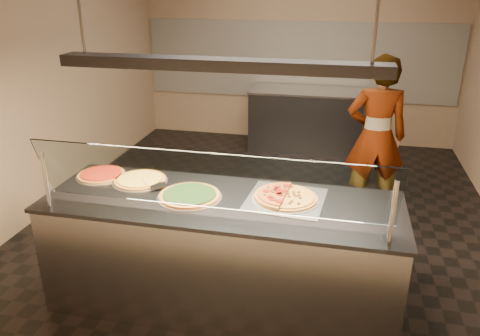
% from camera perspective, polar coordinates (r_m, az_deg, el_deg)
% --- Properties ---
extents(ground, '(5.00, 6.00, 0.02)m').
position_cam_1_polar(ground, '(5.23, 2.95, -6.56)').
color(ground, black).
rests_on(ground, ground).
extents(wall_back, '(5.00, 0.02, 3.00)m').
position_cam_1_polar(wall_back, '(7.65, 7.18, 14.39)').
color(wall_back, '#91775E').
rests_on(wall_back, ground).
extents(wall_front, '(5.00, 0.02, 3.00)m').
position_cam_1_polar(wall_front, '(1.96, -11.63, -8.61)').
color(wall_front, '#91775E').
rests_on(wall_front, ground).
extents(wall_left, '(0.02, 6.00, 3.00)m').
position_cam_1_polar(wall_left, '(5.67, -23.03, 10.25)').
color(wall_left, '#91775E').
rests_on(wall_left, ground).
extents(tile_band, '(4.90, 0.02, 1.20)m').
position_cam_1_polar(tile_band, '(7.65, 7.08, 12.88)').
color(tile_band, silver).
rests_on(tile_band, wall_back).
extents(serving_counter, '(2.73, 0.94, 0.93)m').
position_cam_1_polar(serving_counter, '(3.79, -2.16, -10.24)').
color(serving_counter, '#B7B7BC').
rests_on(serving_counter, ground).
extents(sneeze_guard, '(2.49, 0.18, 0.54)m').
position_cam_1_polar(sneeze_guard, '(3.14, -3.94, -1.70)').
color(sneeze_guard, '#B7B7BC').
rests_on(sneeze_guard, serving_counter).
extents(perforated_tray, '(0.62, 0.62, 0.01)m').
position_cam_1_polar(perforated_tray, '(3.58, 5.55, -3.76)').
color(perforated_tray, silver).
rests_on(perforated_tray, serving_counter).
extents(half_pizza_pepperoni, '(0.27, 0.49, 0.05)m').
position_cam_1_polar(half_pizza_pepperoni, '(3.58, 3.77, -3.20)').
color(half_pizza_pepperoni, '#935623').
rests_on(half_pizza_pepperoni, perforated_tray).
extents(half_pizza_sausage, '(0.27, 0.49, 0.04)m').
position_cam_1_polar(half_pizza_sausage, '(3.56, 7.37, -3.62)').
color(half_pizza_sausage, '#935623').
rests_on(half_pizza_sausage, perforated_tray).
extents(pizza_spinach, '(0.50, 0.50, 0.03)m').
position_cam_1_polar(pizza_spinach, '(3.62, -6.15, -3.30)').
color(pizza_spinach, silver).
rests_on(pizza_spinach, serving_counter).
extents(pizza_cheese, '(0.45, 0.45, 0.03)m').
position_cam_1_polar(pizza_cheese, '(3.97, -12.05, -1.38)').
color(pizza_cheese, silver).
rests_on(pizza_cheese, serving_counter).
extents(pizza_tomato, '(0.42, 0.42, 0.03)m').
position_cam_1_polar(pizza_tomato, '(4.16, -16.53, -0.72)').
color(pizza_tomato, silver).
rests_on(pizza_tomato, serving_counter).
extents(pizza_spatula, '(0.27, 0.19, 0.02)m').
position_cam_1_polar(pizza_spatula, '(3.86, -10.87, -1.75)').
color(pizza_spatula, '#B7B7BC').
rests_on(pizza_spatula, pizza_spinach).
extents(prep_table, '(1.73, 0.74, 0.93)m').
position_cam_1_polar(prep_table, '(7.39, 8.01, 5.88)').
color(prep_table, '#303034').
rests_on(prep_table, ground).
extents(worker, '(0.69, 0.49, 1.79)m').
position_cam_1_polar(worker, '(5.32, 16.24, 3.68)').
color(worker, '#2B2A37').
rests_on(worker, ground).
extents(heat_lamp_housing, '(2.30, 0.18, 0.08)m').
position_cam_1_polar(heat_lamp_housing, '(3.25, -2.54, 12.49)').
color(heat_lamp_housing, '#303034').
rests_on(heat_lamp_housing, ceiling).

